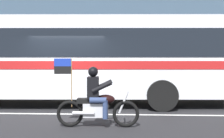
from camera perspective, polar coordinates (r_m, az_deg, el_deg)
The scene contains 5 objects.
ground_plane at distance 9.82m, azimuth -8.86°, elevation -8.18°, with size 60.00×60.00×0.00m, color black.
sidewalk_curb at distance 14.78m, azimuth -4.90°, elevation -4.19°, with size 28.00×3.80×0.15m, color #B7B2A8.
lane_center_stripe at distance 9.24m, azimuth -9.62°, elevation -8.85°, with size 26.60×0.14×0.01m, color silver.
transit_bus at distance 10.92m, azimuth -10.25°, elevation 2.85°, with size 13.45×3.12×3.22m.
motorcycle_with_rider at distance 7.41m, azimuth -3.06°, elevation -6.50°, with size 2.20×0.64×1.78m.
Camera 1 is at (1.94, -9.45, 1.85)m, focal length 45.75 mm.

